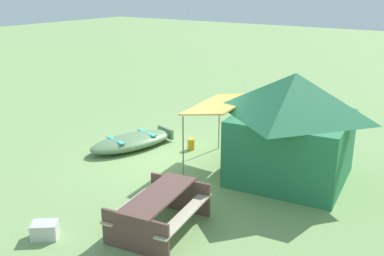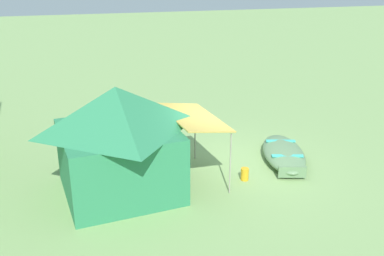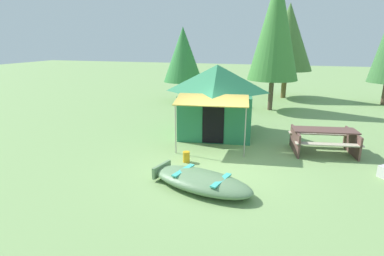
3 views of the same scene
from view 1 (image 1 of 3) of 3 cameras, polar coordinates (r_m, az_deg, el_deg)
ground_plane at (r=12.57m, az=-1.74°, el=-4.05°), size 80.00×80.00×0.00m
beached_rowboat at (r=13.49m, az=-7.62°, el=-1.66°), size 2.92×1.83×0.41m
canvas_cabin_tent at (r=11.21m, az=12.63°, el=0.34°), size 3.17×4.27×2.69m
picnic_table at (r=9.00m, az=-4.19°, el=-10.00°), size 2.20×1.71×0.79m
cooler_box at (r=9.32m, az=-18.24°, el=-12.26°), size 0.59×0.61×0.32m
fuel_can at (r=13.24m, az=-0.13°, el=-2.09°), size 0.28×0.28×0.33m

